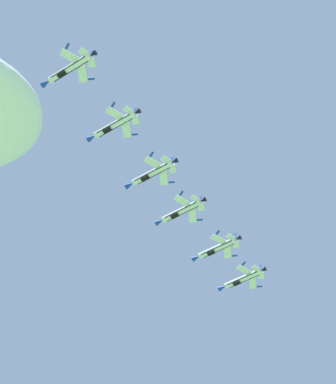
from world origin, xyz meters
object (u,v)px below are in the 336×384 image
fighter_jet_right_wing (152,173)px  fighter_jet_left_outer (181,211)px  fighter_jet_trail_slot (242,279)px  fighter_jet_left_wing (114,125)px  fighter_jet_right_outer (217,248)px  fighter_jet_lead (69,69)px

fighter_jet_right_wing → fighter_jet_left_outer: size_ratio=1.00×
fighter_jet_left_outer → fighter_jet_trail_slot: fighter_jet_trail_slot is taller
fighter_jet_left_wing → fighter_jet_right_outer: (33.55, 36.84, -0.79)m
fighter_jet_right_outer → fighter_jet_trail_slot: (9.98, 11.10, -0.02)m
fighter_jet_left_wing → fighter_jet_left_outer: 31.78m
fighter_jet_right_wing → fighter_jet_left_wing: bearing=177.9°
fighter_jet_left_outer → fighter_jet_trail_slot: size_ratio=1.00×
fighter_jet_left_outer → fighter_jet_right_outer: size_ratio=1.00×
fighter_jet_left_outer → fighter_jet_right_outer: (12.61, 12.99, 0.95)m
fighter_jet_lead → fighter_jet_right_wing: (23.30, 25.76, -2.52)m
fighter_jet_left_wing → fighter_jet_trail_slot: 64.77m
fighter_jet_left_outer → fighter_jet_left_wing: bearing=-179.3°
fighter_jet_left_wing → fighter_jet_left_outer: bearing=0.7°
fighter_jet_lead → fighter_jet_left_wing: 18.70m
fighter_jet_left_wing → fighter_jet_right_outer: bearing=-0.3°
fighter_jet_lead → fighter_jet_trail_slot: fighter_jet_lead is taller
fighter_jet_left_wing → fighter_jet_right_outer: 49.84m
fighter_jet_right_wing → fighter_jet_trail_slot: fighter_jet_trail_slot is taller
fighter_jet_lead → fighter_jet_right_outer: bearing=0.2°
fighter_jet_trail_slot → fighter_jet_lead: bearing=-179.8°
fighter_jet_lead → fighter_jet_right_wing: size_ratio=1.00×
fighter_jet_lead → fighter_jet_left_wing: size_ratio=1.00×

